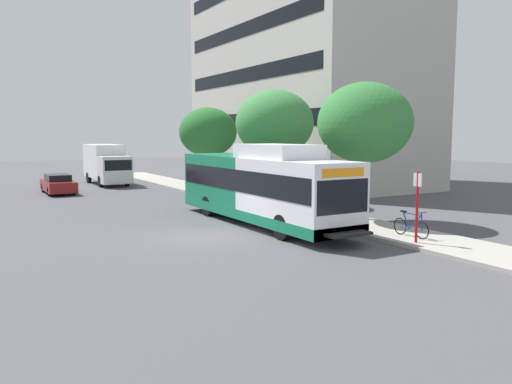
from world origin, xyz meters
name	(u,v)px	position (x,y,z in m)	size (l,w,h in m)	color
ground_plane	(140,211)	(0.00, 8.00, 0.00)	(120.00, 120.00, 0.00)	#4C4C51
sidewalk_curb	(271,205)	(7.00, 6.00, 0.07)	(3.00, 56.00, 0.14)	#A8A399
transit_bus	(261,187)	(3.60, 1.40, 1.70)	(2.58, 12.25, 3.65)	white
bus_stop_sign_pole	(417,202)	(6.06, -5.51, 1.65)	(0.10, 0.36, 2.60)	red
bicycle_parked	(411,226)	(6.71, -4.66, 0.56)	(0.52, 1.76, 1.02)	black
street_tree_near_stop	(365,123)	(8.01, -0.51, 4.60)	(4.35, 4.35, 6.32)	#4C3823
street_tree_mid_block	(275,123)	(7.78, 6.88, 4.72)	(4.55, 4.55, 6.53)	#4C3823
street_tree_far_block	(208,132)	(7.66, 15.76, 4.25)	(4.21, 4.21, 5.91)	#4C3823
parked_car_far_lane	(58,184)	(-2.34, 18.90, 0.66)	(1.80, 4.50, 1.33)	maroon
box_truck_background	(106,163)	(2.25, 23.92, 1.74)	(2.32, 7.01, 3.25)	silver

